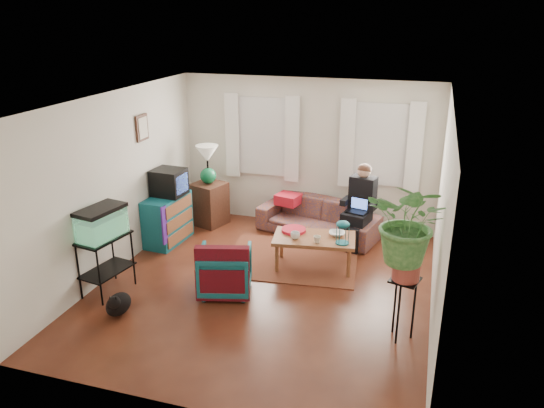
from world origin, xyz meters
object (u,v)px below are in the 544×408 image
(side_table, at_px, (209,204))
(coffee_table, at_px, (314,252))
(plant_stand, at_px, (402,309))
(dresser, at_px, (168,219))
(aquarium_stand, at_px, (107,265))
(armchair, at_px, (225,268))
(sofa, at_px, (318,212))

(side_table, height_order, coffee_table, side_table)
(coffee_table, bearing_deg, side_table, 144.14)
(side_table, relative_size, plant_stand, 0.98)
(dresser, xyz_separation_m, plant_stand, (3.90, -1.70, -0.01))
(aquarium_stand, distance_m, coffee_table, 2.96)
(dresser, distance_m, armchair, 1.99)
(sofa, bearing_deg, aquarium_stand, -115.95)
(sofa, height_order, coffee_table, sofa)
(coffee_table, bearing_deg, sofa, 91.37)
(sofa, xyz_separation_m, aquarium_stand, (-2.32, -2.78, 0.01))
(sofa, xyz_separation_m, plant_stand, (1.59, -2.74, -0.01))
(aquarium_stand, xyz_separation_m, coffee_table, (2.53, 1.54, -0.16))
(dresser, height_order, aquarium_stand, aquarium_stand)
(sofa, distance_m, aquarium_stand, 3.62)
(side_table, relative_size, dresser, 0.85)
(dresser, distance_m, coffee_table, 2.53)
(sofa, bearing_deg, coffee_table, -66.62)
(dresser, bearing_deg, side_table, 74.29)
(aquarium_stand, bearing_deg, armchair, 27.00)
(aquarium_stand, bearing_deg, sofa, 60.25)
(coffee_table, xyz_separation_m, plant_stand, (1.38, -1.49, 0.14))
(side_table, relative_size, armchair, 1.09)
(side_table, distance_m, aquarium_stand, 2.71)
(dresser, height_order, coffee_table, dresser)
(plant_stand, bearing_deg, coffee_table, 132.82)
(side_table, height_order, dresser, dresser)
(sofa, bearing_deg, armchair, -94.86)
(coffee_table, height_order, plant_stand, plant_stand)
(sofa, relative_size, coffee_table, 1.71)
(side_table, distance_m, dresser, 1.00)
(armchair, bearing_deg, dresser, -55.31)
(dresser, height_order, armchair, dresser)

